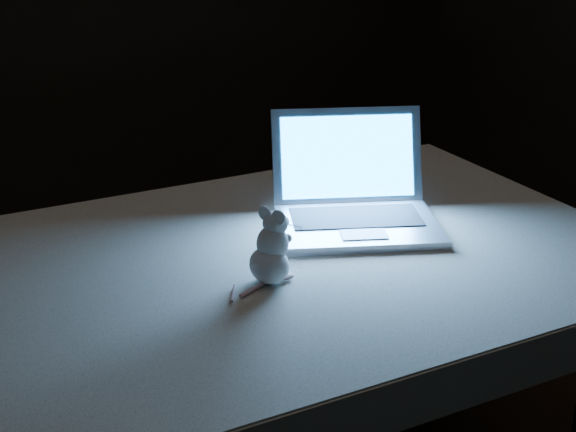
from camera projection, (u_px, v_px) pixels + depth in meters
table at (281, 408)px, 2.05m from camera, size 1.58×1.09×0.81m
tablecloth at (296, 276)px, 1.92m from camera, size 1.83×1.43×0.11m
laptop at (360, 179)px, 1.98m from camera, size 0.50×0.48×0.26m
plush_mouse at (269, 247)px, 1.74m from camera, size 0.13×0.13×0.16m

